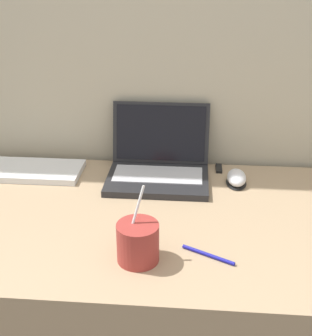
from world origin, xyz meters
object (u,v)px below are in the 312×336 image
computer_mouse (236,178)px  pen (208,255)px  external_keyboard (24,170)px  laptop (159,163)px  usb_stick (219,168)px  drink_cup (138,242)px

computer_mouse → pen: size_ratio=0.82×
computer_mouse → external_keyboard: computer_mouse is taller
laptop → external_keyboard: laptop is taller
usb_stick → drink_cup: bearing=-112.2°
external_keyboard → usb_stick: external_keyboard is taller
computer_mouse → external_keyboard: 0.68m
external_keyboard → pen: external_keyboard is taller
external_keyboard → pen: (0.58, -0.40, -0.01)m
laptop → external_keyboard: (-0.43, -0.01, -0.04)m
computer_mouse → usb_stick: (-0.05, 0.10, -0.01)m
pen → usb_stick: bearing=84.9°
laptop → usb_stick: 0.21m
drink_cup → external_keyboard: bearing=134.6°
drink_cup → computer_mouse: bearing=58.1°
laptop → external_keyboard: size_ratio=0.84×
external_keyboard → pen: bearing=-34.5°
laptop → usb_stick: bearing=19.2°
external_keyboard → usb_stick: (0.63, 0.08, -0.01)m
drink_cup → usb_stick: drink_cup is taller
usb_stick → computer_mouse: bearing=-62.8°
drink_cup → external_keyboard: size_ratio=0.49×
computer_mouse → external_keyboard: bearing=178.5°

